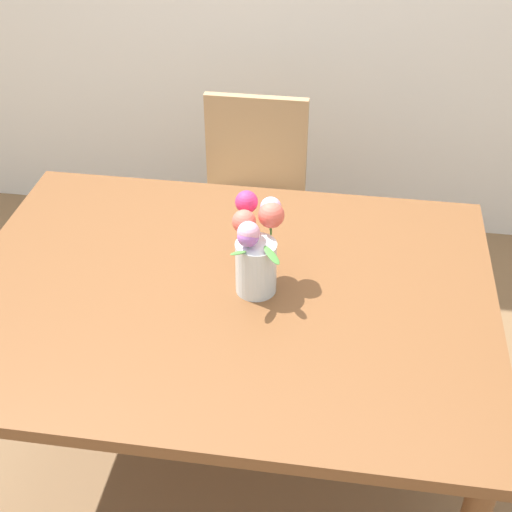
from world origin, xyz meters
The scene contains 4 objects.
ground_plane centered at (0.00, 0.00, 0.00)m, with size 12.00×12.00×0.00m, color brown.
dining_table centered at (0.00, 0.00, 0.67)m, with size 1.56×1.16×0.75m.
chair_far centered at (-0.06, 0.92, 0.52)m, with size 0.42×0.42×0.90m.
flower_vase centered at (0.08, 0.03, 0.89)m, with size 0.16×0.23×0.27m.
Camera 1 is at (0.32, -1.57, 2.06)m, focal length 49.99 mm.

